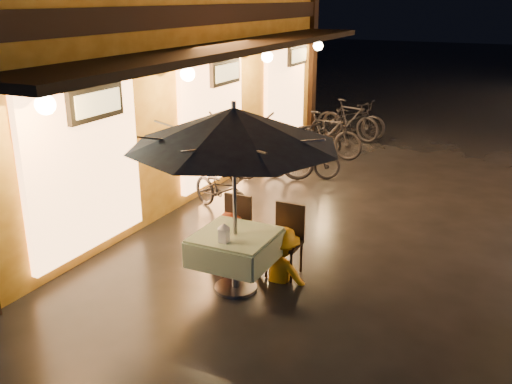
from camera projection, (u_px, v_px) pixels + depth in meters
The scene contains 15 objects.
ground at pixel (301, 333), 6.46m from camera, with size 90.00×90.00×0.00m, color black.
cafe_table at pixel (235, 248), 7.25m from camera, with size 0.99×0.99×0.78m.
patio_umbrella at pixel (234, 127), 6.74m from camera, with size 2.61×2.61×2.46m.
cafe_chair_left at pixel (235, 226), 8.06m from camera, with size 0.42×0.42×0.97m.
cafe_chair_right at pixel (287, 236), 7.73m from camera, with size 0.42×0.42×0.97m.
table_lantern at pixel (224, 232), 6.90m from camera, with size 0.16×0.16×0.25m.
person_orange at pixel (228, 214), 7.89m from camera, with size 0.74×0.58×1.52m, color #D7512B.
person_yellow at pixel (281, 229), 7.49m from camera, with size 0.93×0.53×1.43m, color orange.
bicycle_0 at pixel (222, 190), 9.93m from camera, with size 0.55×1.58×0.83m, color black.
bicycle_1 at pixel (272, 155), 11.67m from camera, with size 0.50×1.76×1.06m, color black.
bicycle_2 at pixel (301, 159), 11.81m from camera, with size 0.56×1.62×0.85m, color black.
bicycle_3 at pixel (326, 135), 13.33m from camera, with size 0.51×1.80×1.08m, color black.
bicycle_4 at pixel (306, 137), 13.53m from camera, with size 0.59×1.69×0.89m, color black.
bicycle_5 at pixel (350, 120), 15.00m from camera, with size 0.50×1.76×1.06m, color black.
bicycle_6 at pixel (351, 119), 15.27m from camera, with size 0.67×1.92×1.01m, color black.
Camera 1 is at (1.98, -5.24, 3.62)m, focal length 40.00 mm.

